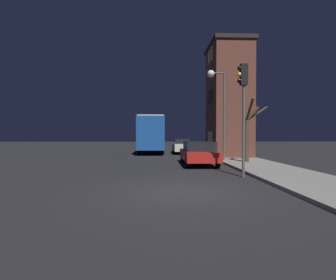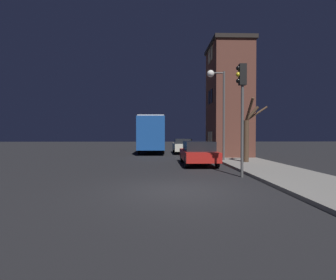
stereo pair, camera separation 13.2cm
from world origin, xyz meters
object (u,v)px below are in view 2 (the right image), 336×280
at_px(traffic_light, 242,97).
at_px(bus, 153,132).
at_px(car_near_lane, 198,152).
at_px(streetlamp, 217,95).
at_px(car_mid_lane, 182,146).
at_px(bare_tree, 248,133).

relative_size(traffic_light, bus, 0.40).
bearing_deg(car_near_lane, streetlamp, 47.44).
relative_size(streetlamp, car_mid_lane, 1.31).
bearing_deg(traffic_light, bus, 104.14).
bearing_deg(bare_tree, streetlamp, 139.73).
bearing_deg(bus, streetlamp, -66.58).
relative_size(streetlamp, traffic_light, 1.24).
bearing_deg(car_near_lane, traffic_light, -75.68).
xyz_separation_m(car_near_lane, car_mid_lane, (-0.12, 9.57, 0.01)).
xyz_separation_m(bus, car_mid_lane, (2.99, -2.83, -1.36)).
bearing_deg(car_mid_lane, car_near_lane, -89.26).
relative_size(bare_tree, car_mid_lane, 0.85).
distance_m(streetlamp, car_mid_lane, 8.89).
bearing_deg(traffic_light, streetlamp, 86.81).
bearing_deg(bus, bare_tree, -62.66).
relative_size(streetlamp, bus, 0.50).
xyz_separation_m(traffic_light, car_near_lane, (-1.19, 4.64, -2.70)).
bearing_deg(car_mid_lane, bus, 136.52).
height_order(streetlamp, bus, streetlamp).
height_order(streetlamp, bare_tree, streetlamp).
bearing_deg(bus, car_mid_lane, -43.48).
bearing_deg(car_near_lane, car_mid_lane, 90.74).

